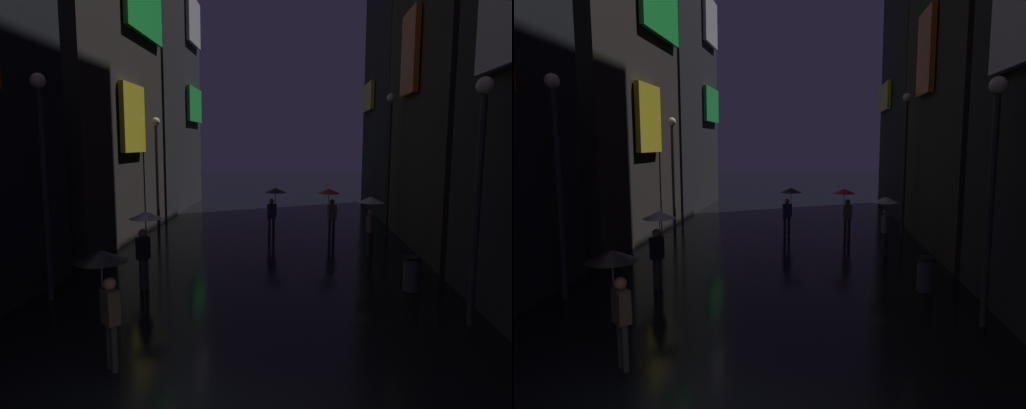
{
  "view_description": "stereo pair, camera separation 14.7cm",
  "coord_description": "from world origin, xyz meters",
  "views": [
    {
      "loc": [
        1.22,
        -4.77,
        3.94
      ],
      "look_at": [
        0.0,
        8.45,
        2.16
      ],
      "focal_mm": 32.0,
      "sensor_mm": 36.0,
      "label": 1
    },
    {
      "loc": [
        1.37,
        -4.76,
        3.94
      ],
      "look_at": [
        0.0,
        8.45,
        2.16
      ],
      "focal_mm": 32.0,
      "sensor_mm": 36.0,
      "label": 2
    }
  ],
  "objects": [
    {
      "name": "trash_bin",
      "position": [
        4.3,
        7.47,
        0.47
      ],
      "size": [
        0.46,
        0.46,
        0.93
      ],
      "color": "#3F3F47",
      "rests_on": "ground"
    },
    {
      "name": "building_right_far",
      "position": [
        7.49,
        22.25,
        9.6
      ],
      "size": [
        4.25,
        8.5,
        19.18
      ],
      "color": "#232328",
      "rests_on": "ground"
    },
    {
      "name": "pedestrian_midstreet_centre_black",
      "position": [
        -2.08,
        2.56,
        1.67
      ],
      "size": [
        0.9,
        0.9,
        2.12
      ],
      "color": "#38332D",
      "rests_on": "ground"
    },
    {
      "name": "streetlamp_left_far",
      "position": [
        -5.0,
        14.94,
        3.21
      ],
      "size": [
        0.36,
        0.36,
        5.07
      ],
      "color": "#2D2D33",
      "rests_on": "ground"
    },
    {
      "name": "building_left_far",
      "position": [
        -7.49,
        22.25,
        8.14
      ],
      "size": [
        4.25,
        8.48,
        16.28
      ],
      "color": "#232328",
      "rests_on": "ground"
    },
    {
      "name": "pedestrian_far_right_clear",
      "position": [
        3.75,
        11.17,
        1.67
      ],
      "size": [
        0.9,
        0.9,
        2.12
      ],
      "color": "#38332D",
      "rests_on": "ground"
    },
    {
      "name": "pedestrian_midstreet_left_red",
      "position": [
        2.53,
        13.88,
        1.67
      ],
      "size": [
        0.9,
        0.9,
        2.12
      ],
      "color": "#38332D",
      "rests_on": "ground"
    },
    {
      "name": "streetlamp_right_near",
      "position": [
        5.0,
        5.14,
        3.33
      ],
      "size": [
        0.36,
        0.36,
        5.29
      ],
      "color": "#2D2D33",
      "rests_on": "ground"
    },
    {
      "name": "pedestrian_near_crossing_clear",
      "position": [
        -2.88,
        6.99,
        1.67
      ],
      "size": [
        0.9,
        0.9,
        2.12
      ],
      "color": "#2D2D38",
      "rests_on": "ground"
    },
    {
      "name": "streetlamp_left_near",
      "position": [
        -5.0,
        5.87,
        3.5
      ],
      "size": [
        0.36,
        0.36,
        5.61
      ],
      "color": "#2D2D33",
      "rests_on": "ground"
    },
    {
      "name": "pedestrian_foreground_left_black",
      "position": [
        0.25,
        13.99,
        1.67
      ],
      "size": [
        0.9,
        0.9,
        2.12
      ],
      "color": "#38332D",
      "rests_on": "ground"
    },
    {
      "name": "streetlamp_right_far",
      "position": [
        5.0,
        14.81,
        3.7
      ],
      "size": [
        0.36,
        0.36,
        5.99
      ],
      "color": "#2D2D33",
      "rests_on": "ground"
    }
  ]
}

